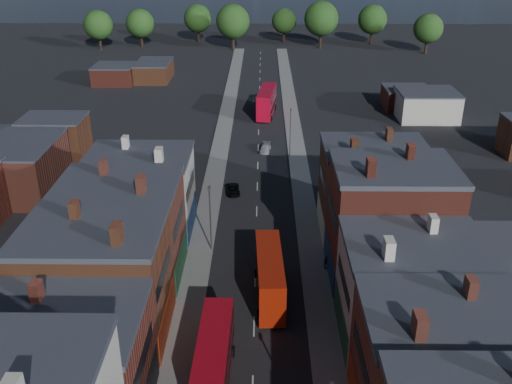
{
  "coord_description": "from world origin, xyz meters",
  "views": [
    {
      "loc": [
        0.7,
        -27.45,
        34.44
      ],
      "look_at": [
        0.0,
        31.77,
        6.7
      ],
      "focal_mm": 40.0,
      "sensor_mm": 36.0,
      "label": 1
    }
  ],
  "objects_px": {
    "bus_1": "(270,275)",
    "car_3": "(265,148)",
    "ped_3": "(325,262)",
    "car_2": "(233,190)",
    "bus_2": "(267,101)",
    "bus_0": "(214,361)"
  },
  "relations": [
    {
      "from": "bus_0",
      "to": "car_2",
      "type": "xyz_separation_m",
      "value": [
        -0.3,
        37.32,
        -2.03
      ]
    },
    {
      "from": "bus_0",
      "to": "bus_1",
      "type": "bearing_deg",
      "value": 70.74
    },
    {
      "from": "bus_1",
      "to": "car_2",
      "type": "bearing_deg",
      "value": 98.74
    },
    {
      "from": "bus_1",
      "to": "car_3",
      "type": "distance_m",
      "value": 41.49
    },
    {
      "from": "bus_1",
      "to": "ped_3",
      "type": "bearing_deg",
      "value": 37.42
    },
    {
      "from": "bus_2",
      "to": "car_2",
      "type": "distance_m",
      "value": 37.27
    },
    {
      "from": "bus_0",
      "to": "ped_3",
      "type": "height_order",
      "value": "bus_0"
    },
    {
      "from": "car_2",
      "to": "ped_3",
      "type": "bearing_deg",
      "value": -66.36
    },
    {
      "from": "car_2",
      "to": "ped_3",
      "type": "distance_m",
      "value": 22.61
    },
    {
      "from": "car_2",
      "to": "ped_3",
      "type": "height_order",
      "value": "ped_3"
    },
    {
      "from": "car_2",
      "to": "ped_3",
      "type": "relative_size",
      "value": 2.52
    },
    {
      "from": "bus_1",
      "to": "car_2",
      "type": "relative_size",
      "value": 2.82
    },
    {
      "from": "bus_2",
      "to": "ped_3",
      "type": "height_order",
      "value": "bus_2"
    },
    {
      "from": "bus_0",
      "to": "ped_3",
      "type": "distance_m",
      "value": 20.78
    },
    {
      "from": "car_2",
      "to": "car_3",
      "type": "xyz_separation_m",
      "value": [
        4.64,
        16.58,
        0.02
      ]
    },
    {
      "from": "ped_3",
      "to": "bus_0",
      "type": "bearing_deg",
      "value": 169.55
    },
    {
      "from": "car_2",
      "to": "car_3",
      "type": "height_order",
      "value": "car_3"
    },
    {
      "from": "ped_3",
      "to": "bus_1",
      "type": "bearing_deg",
      "value": 150.99
    },
    {
      "from": "bus_1",
      "to": "car_2",
      "type": "height_order",
      "value": "bus_1"
    },
    {
      "from": "car_2",
      "to": "ped_3",
      "type": "xyz_separation_m",
      "value": [
        11.13,
        -19.68,
        0.35
      ]
    },
    {
      "from": "bus_1",
      "to": "car_3",
      "type": "xyz_separation_m",
      "value": [
        -0.29,
        41.44,
        -2.01
      ]
    },
    {
      "from": "ped_3",
      "to": "car_2",
      "type": "bearing_deg",
      "value": 50.6
    }
  ]
}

